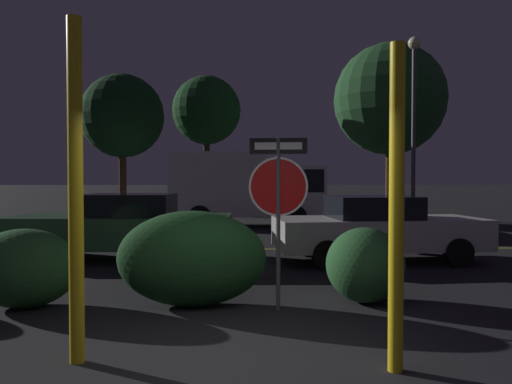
{
  "coord_description": "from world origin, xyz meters",
  "views": [
    {
      "loc": [
        0.09,
        -4.87,
        1.83
      ],
      "look_at": [
        0.35,
        3.88,
        1.59
      ],
      "focal_mm": 35.0,
      "sensor_mm": 36.0,
      "label": 1
    }
  ],
  "objects_px": {
    "stop_sign": "(278,189)",
    "yellow_pole_left": "(76,191)",
    "hedge_bush_1": "(24,268)",
    "tree_2": "(206,111)",
    "passing_car_3": "(377,228)",
    "yellow_pole_right": "(396,208)",
    "tree_0": "(390,99)",
    "delivery_truck": "(249,186)",
    "tree_1": "(122,116)",
    "hedge_bush_2": "(192,258)",
    "street_lamp": "(414,102)",
    "hedge_bush_3": "(365,265)",
    "passing_car_2": "(124,227)"
  },
  "relations": [
    {
      "from": "hedge_bush_2",
      "to": "delivery_truck",
      "type": "xyz_separation_m",
      "value": [
        0.99,
        12.04,
        0.84
      ]
    },
    {
      "from": "yellow_pole_left",
      "to": "hedge_bush_3",
      "type": "height_order",
      "value": "yellow_pole_left"
    },
    {
      "from": "yellow_pole_right",
      "to": "tree_0",
      "type": "xyz_separation_m",
      "value": [
        5.23,
        17.71,
        3.83
      ]
    },
    {
      "from": "tree_0",
      "to": "passing_car_2",
      "type": "bearing_deg",
      "value": -130.02
    },
    {
      "from": "tree_2",
      "to": "tree_1",
      "type": "bearing_deg",
      "value": -141.94
    },
    {
      "from": "yellow_pole_right",
      "to": "passing_car_3",
      "type": "height_order",
      "value": "yellow_pole_right"
    },
    {
      "from": "delivery_truck",
      "to": "tree_1",
      "type": "distance_m",
      "value": 6.73
    },
    {
      "from": "tree_1",
      "to": "tree_2",
      "type": "relative_size",
      "value": 0.93
    },
    {
      "from": "hedge_bush_3",
      "to": "hedge_bush_2",
      "type": "bearing_deg",
      "value": -176.6
    },
    {
      "from": "tree_2",
      "to": "passing_car_3",
      "type": "bearing_deg",
      "value": -71.01
    },
    {
      "from": "hedge_bush_1",
      "to": "passing_car_3",
      "type": "height_order",
      "value": "passing_car_3"
    },
    {
      "from": "yellow_pole_left",
      "to": "yellow_pole_right",
      "type": "xyz_separation_m",
      "value": [
        3.1,
        -0.32,
        -0.16
      ]
    },
    {
      "from": "tree_2",
      "to": "street_lamp",
      "type": "bearing_deg",
      "value": -34.41
    },
    {
      "from": "hedge_bush_1",
      "to": "passing_car_2",
      "type": "relative_size",
      "value": 0.31
    },
    {
      "from": "stop_sign",
      "to": "delivery_truck",
      "type": "xyz_separation_m",
      "value": [
        -0.23,
        12.29,
        -0.16
      ]
    },
    {
      "from": "yellow_pole_right",
      "to": "passing_car_2",
      "type": "distance_m",
      "value": 7.81
    },
    {
      "from": "passing_car_3",
      "to": "street_lamp",
      "type": "height_order",
      "value": "street_lamp"
    },
    {
      "from": "stop_sign",
      "to": "delivery_truck",
      "type": "distance_m",
      "value": 12.29
    },
    {
      "from": "hedge_bush_2",
      "to": "delivery_truck",
      "type": "height_order",
      "value": "delivery_truck"
    },
    {
      "from": "passing_car_3",
      "to": "tree_2",
      "type": "relative_size",
      "value": 0.69
    },
    {
      "from": "tree_0",
      "to": "yellow_pole_right",
      "type": "bearing_deg",
      "value": -106.46
    },
    {
      "from": "yellow_pole_left",
      "to": "hedge_bush_3",
      "type": "bearing_deg",
      "value": 33.72
    },
    {
      "from": "street_lamp",
      "to": "tree_2",
      "type": "bearing_deg",
      "value": 145.59
    },
    {
      "from": "stop_sign",
      "to": "yellow_pole_right",
      "type": "xyz_separation_m",
      "value": [
        0.95,
        -2.23,
        -0.14
      ]
    },
    {
      "from": "delivery_truck",
      "to": "street_lamp",
      "type": "bearing_deg",
      "value": 88.24
    },
    {
      "from": "stop_sign",
      "to": "yellow_pole_left",
      "type": "xyz_separation_m",
      "value": [
        -2.15,
        -1.91,
        0.02
      ]
    },
    {
      "from": "stop_sign",
      "to": "yellow_pole_left",
      "type": "distance_m",
      "value": 2.87
    },
    {
      "from": "stop_sign",
      "to": "passing_car_3",
      "type": "height_order",
      "value": "stop_sign"
    },
    {
      "from": "yellow_pole_left",
      "to": "passing_car_2",
      "type": "relative_size",
      "value": 0.69
    },
    {
      "from": "yellow_pole_right",
      "to": "tree_2",
      "type": "relative_size",
      "value": 0.45
    },
    {
      "from": "delivery_truck",
      "to": "tree_1",
      "type": "xyz_separation_m",
      "value": [
        -5.43,
        2.63,
        2.99
      ]
    },
    {
      "from": "tree_0",
      "to": "delivery_truck",
      "type": "bearing_deg",
      "value": -153.52
    },
    {
      "from": "yellow_pole_left",
      "to": "hedge_bush_1",
      "type": "distance_m",
      "value": 2.83
    },
    {
      "from": "hedge_bush_3",
      "to": "yellow_pole_right",
      "type": "bearing_deg",
      "value": -97.96
    },
    {
      "from": "passing_car_3",
      "to": "tree_0",
      "type": "distance_m",
      "value": 12.93
    },
    {
      "from": "delivery_truck",
      "to": "tree_0",
      "type": "xyz_separation_m",
      "value": [
        6.41,
        3.19,
        3.86
      ]
    },
    {
      "from": "hedge_bush_1",
      "to": "tree_2",
      "type": "xyz_separation_m",
      "value": [
        1.38,
        17.38,
        4.56
      ]
    },
    {
      "from": "yellow_pole_left",
      "to": "street_lamp",
      "type": "distance_m",
      "value": 16.4
    },
    {
      "from": "stop_sign",
      "to": "street_lamp",
      "type": "distance_m",
      "value": 13.75
    },
    {
      "from": "delivery_truck",
      "to": "tree_0",
      "type": "bearing_deg",
      "value": 117.69
    },
    {
      "from": "yellow_pole_left",
      "to": "tree_2",
      "type": "xyz_separation_m",
      "value": [
        -0.06,
        19.53,
        3.41
      ]
    },
    {
      "from": "hedge_bush_1",
      "to": "hedge_bush_2",
      "type": "distance_m",
      "value": 2.37
    },
    {
      "from": "tree_0",
      "to": "tree_2",
      "type": "relative_size",
      "value": 1.16
    },
    {
      "from": "delivery_truck",
      "to": "hedge_bush_1",
      "type": "bearing_deg",
      "value": -14.38
    },
    {
      "from": "passing_car_2",
      "to": "passing_car_3",
      "type": "relative_size",
      "value": 1.05
    },
    {
      "from": "yellow_pole_right",
      "to": "hedge_bush_1",
      "type": "bearing_deg",
      "value": 151.5
    },
    {
      "from": "hedge_bush_1",
      "to": "hedge_bush_2",
      "type": "relative_size",
      "value": 0.72
    },
    {
      "from": "yellow_pole_right",
      "to": "tree_0",
      "type": "bearing_deg",
      "value": 73.54
    },
    {
      "from": "hedge_bush_3",
      "to": "tree_1",
      "type": "xyz_separation_m",
      "value": [
        -6.97,
        14.52,
        3.95
      ]
    },
    {
      "from": "tree_0",
      "to": "hedge_bush_3",
      "type": "bearing_deg",
      "value": -107.88
    }
  ]
}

